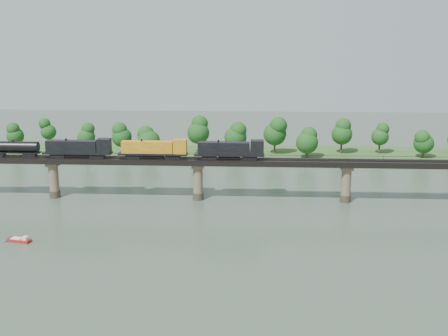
{
  "coord_description": "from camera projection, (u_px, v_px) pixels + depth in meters",
  "views": [
    {
      "loc": [
        14.88,
        -116.81,
        45.62
      ],
      "look_at": [
        7.1,
        30.0,
        9.0
      ],
      "focal_mm": 45.0,
      "sensor_mm": 36.0,
      "label": 1
    }
  ],
  "objects": [
    {
      "name": "motorboat",
      "position": [
        20.0,
        240.0,
        123.31
      ],
      "size": [
        5.09,
        2.79,
        1.35
      ],
      "rotation": [
        0.0,
        0.0,
        -0.23
      ],
      "color": "#AB1A13",
      "rests_on": "ground"
    },
    {
      "name": "far_treeline",
      "position": [
        189.0,
        134.0,
        201.3
      ],
      "size": [
        289.06,
        17.54,
        13.6
      ],
      "color": "#382619",
      "rests_on": "far_bank"
    },
    {
      "name": "ground",
      "position": [
        185.0,
        239.0,
        124.98
      ],
      "size": [
        400.0,
        400.0,
        0.0
      ],
      "primitive_type": "plane",
      "color": "#364538",
      "rests_on": "ground"
    },
    {
      "name": "freight_train",
      "position": [
        128.0,
        149.0,
        151.64
      ],
      "size": [
        75.93,
        2.96,
        5.23
      ],
      "color": "black",
      "rests_on": "bridge"
    },
    {
      "name": "far_bank",
      "position": [
        213.0,
        153.0,
        207.15
      ],
      "size": [
        300.0,
        24.0,
        1.6
      ],
      "primitive_type": "cube",
      "color": "#2D5020",
      "rests_on": "ground"
    },
    {
      "name": "bridge_superstructure",
      "position": [
        198.0,
        158.0,
        151.2
      ],
      "size": [
        220.0,
        4.9,
        0.75
      ],
      "color": "black",
      "rests_on": "bridge"
    },
    {
      "name": "bridge",
      "position": [
        198.0,
        180.0,
        152.73
      ],
      "size": [
        236.0,
        30.0,
        11.5
      ],
      "color": "#473A2D",
      "rests_on": "ground"
    }
  ]
}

